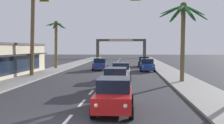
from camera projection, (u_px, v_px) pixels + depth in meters
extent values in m
cube|color=gray|center=(175.00, 75.00, 30.59)|extent=(3.20, 110.00, 0.14)
cube|color=gray|center=(39.00, 75.00, 31.61)|extent=(3.20, 110.00, 0.14)
cube|color=silver|center=(67.00, 120.00, 12.03)|extent=(0.16, 2.00, 0.01)
cube|color=silver|center=(82.00, 103.00, 15.79)|extent=(0.16, 2.00, 0.01)
cube|color=silver|center=(91.00, 92.00, 19.55)|extent=(0.16, 2.00, 0.01)
cube|color=silver|center=(97.00, 85.00, 23.31)|extent=(0.16, 2.00, 0.01)
cube|color=silver|center=(102.00, 80.00, 27.07)|extent=(0.16, 2.00, 0.01)
cube|color=silver|center=(105.00, 76.00, 30.82)|extent=(0.16, 2.00, 0.01)
cube|color=silver|center=(108.00, 73.00, 34.58)|extent=(0.16, 2.00, 0.01)
cube|color=silver|center=(110.00, 70.00, 38.34)|extent=(0.16, 2.00, 0.01)
cube|color=silver|center=(112.00, 68.00, 42.10)|extent=(0.16, 2.00, 0.01)
cube|color=silver|center=(113.00, 66.00, 45.86)|extent=(0.16, 2.00, 0.01)
cube|color=silver|center=(115.00, 65.00, 49.62)|extent=(0.16, 2.00, 0.01)
cube|color=silver|center=(116.00, 64.00, 53.37)|extent=(0.16, 2.00, 0.01)
cube|color=silver|center=(117.00, 63.00, 57.13)|extent=(0.16, 2.00, 0.01)
cube|color=silver|center=(118.00, 62.00, 60.89)|extent=(0.16, 2.00, 0.01)
cube|color=silver|center=(118.00, 61.00, 64.65)|extent=(0.16, 2.00, 0.01)
cube|color=silver|center=(119.00, 60.00, 68.41)|extent=(0.16, 2.00, 0.01)
cube|color=silver|center=(120.00, 59.00, 72.17)|extent=(0.16, 2.00, 0.01)
cube|color=silver|center=(120.00, 59.00, 75.92)|extent=(0.16, 2.00, 0.01)
cube|color=silver|center=(121.00, 58.00, 79.68)|extent=(0.16, 2.00, 0.01)
cube|color=red|center=(114.00, 98.00, 13.64)|extent=(1.79, 4.31, 0.72)
cube|color=black|center=(114.00, 84.00, 13.76)|extent=(1.62, 2.21, 0.64)
cylinder|color=black|center=(131.00, 112.00, 12.19)|extent=(0.22, 0.64, 0.64)
cylinder|color=black|center=(93.00, 112.00, 12.31)|extent=(0.22, 0.64, 0.64)
cylinder|color=black|center=(131.00, 100.00, 15.01)|extent=(0.22, 0.64, 0.64)
cylinder|color=black|center=(100.00, 100.00, 15.14)|extent=(0.22, 0.64, 0.64)
sphere|color=#F9EFC6|center=(125.00, 106.00, 11.43)|extent=(0.18, 0.18, 0.18)
sphere|color=#F9EFC6|center=(96.00, 106.00, 11.52)|extent=(0.18, 0.18, 0.18)
cube|color=red|center=(128.00, 90.00, 15.74)|extent=(0.24, 0.06, 0.20)
cube|color=red|center=(105.00, 89.00, 15.84)|extent=(0.24, 0.06, 0.20)
cube|color=silver|center=(116.00, 81.00, 20.49)|extent=(1.79, 4.31, 0.72)
cube|color=black|center=(116.00, 72.00, 20.60)|extent=(1.61, 2.21, 0.64)
cylinder|color=black|center=(127.00, 89.00, 19.04)|extent=(0.22, 0.64, 0.64)
cylinder|color=black|center=(102.00, 89.00, 19.15)|extent=(0.22, 0.64, 0.64)
cylinder|color=black|center=(127.00, 84.00, 21.87)|extent=(0.22, 0.64, 0.64)
cylinder|color=black|center=(106.00, 83.00, 21.97)|extent=(0.22, 0.64, 0.64)
sphere|color=#F9EFC6|center=(123.00, 84.00, 18.28)|extent=(0.18, 0.18, 0.18)
sphere|color=#F9EFC6|center=(105.00, 84.00, 18.36)|extent=(0.18, 0.18, 0.18)
cube|color=red|center=(125.00, 77.00, 22.60)|extent=(0.24, 0.06, 0.20)
cube|color=red|center=(109.00, 77.00, 22.68)|extent=(0.24, 0.06, 0.20)
cube|color=silver|center=(121.00, 73.00, 27.30)|extent=(1.81, 4.32, 0.72)
cube|color=black|center=(121.00, 66.00, 27.42)|extent=(1.63, 2.22, 0.64)
cylinder|color=black|center=(130.00, 78.00, 25.86)|extent=(0.23, 0.64, 0.64)
cylinder|color=black|center=(112.00, 78.00, 25.95)|extent=(0.23, 0.64, 0.64)
cylinder|color=black|center=(129.00, 75.00, 28.69)|extent=(0.23, 0.64, 0.64)
cylinder|color=black|center=(113.00, 75.00, 28.78)|extent=(0.23, 0.64, 0.64)
sphere|color=#F9EFC6|center=(127.00, 74.00, 25.10)|extent=(0.18, 0.18, 0.18)
sphere|color=#F9EFC6|center=(114.00, 74.00, 25.17)|extent=(0.18, 0.18, 0.18)
cube|color=red|center=(128.00, 70.00, 29.41)|extent=(0.24, 0.06, 0.20)
cube|color=red|center=(115.00, 70.00, 29.49)|extent=(0.24, 0.06, 0.20)
cube|color=navy|center=(100.00, 65.00, 38.70)|extent=(1.78, 4.31, 0.72)
cube|color=black|center=(100.00, 60.00, 38.52)|extent=(1.61, 2.21, 0.64)
cylinder|color=black|center=(96.00, 67.00, 40.20)|extent=(0.22, 0.64, 0.64)
cylinder|color=black|center=(107.00, 67.00, 40.08)|extent=(0.22, 0.64, 0.64)
cylinder|color=black|center=(93.00, 68.00, 37.37)|extent=(0.22, 0.64, 0.64)
cylinder|color=black|center=(105.00, 69.00, 37.25)|extent=(0.22, 0.64, 0.64)
sphere|color=#B2B2AD|center=(98.00, 64.00, 40.90)|extent=(0.18, 0.18, 0.18)
sphere|color=#B2B2AD|center=(106.00, 64.00, 40.82)|extent=(0.18, 0.18, 0.18)
cube|color=red|center=(94.00, 66.00, 36.59)|extent=(0.24, 0.06, 0.20)
cube|color=red|center=(103.00, 66.00, 36.50)|extent=(0.24, 0.06, 0.20)
cube|color=navy|center=(147.00, 66.00, 36.86)|extent=(1.80, 4.32, 0.72)
cube|color=black|center=(147.00, 61.00, 36.98)|extent=(1.62, 2.22, 0.64)
cylinder|color=black|center=(154.00, 70.00, 35.40)|extent=(0.23, 0.64, 0.64)
cylinder|color=black|center=(141.00, 70.00, 35.53)|extent=(0.23, 0.64, 0.64)
cylinder|color=black|center=(153.00, 68.00, 38.23)|extent=(0.23, 0.64, 0.64)
cylinder|color=black|center=(140.00, 68.00, 38.36)|extent=(0.23, 0.64, 0.64)
sphere|color=#B2B2AD|center=(153.00, 67.00, 34.65)|extent=(0.18, 0.18, 0.18)
sphere|color=#B2B2AD|center=(143.00, 67.00, 34.75)|extent=(0.18, 0.18, 0.18)
cube|color=red|center=(151.00, 64.00, 38.96)|extent=(0.24, 0.06, 0.20)
cube|color=red|center=(142.00, 64.00, 39.06)|extent=(0.24, 0.06, 0.20)
cube|color=black|center=(144.00, 62.00, 45.89)|extent=(1.88, 4.35, 0.72)
cube|color=black|center=(144.00, 58.00, 46.00)|extent=(1.66, 2.24, 0.64)
cylinder|color=black|center=(149.00, 65.00, 44.42)|extent=(0.24, 0.65, 0.64)
cylinder|color=black|center=(139.00, 65.00, 44.58)|extent=(0.24, 0.65, 0.64)
cylinder|color=black|center=(149.00, 64.00, 47.24)|extent=(0.24, 0.65, 0.64)
cylinder|color=black|center=(139.00, 64.00, 47.40)|extent=(0.24, 0.65, 0.64)
sphere|color=#B2B2AD|center=(148.00, 63.00, 43.67)|extent=(0.18, 0.18, 0.18)
sphere|color=#B2B2AD|center=(140.00, 63.00, 43.78)|extent=(0.18, 0.18, 0.18)
cube|color=red|center=(147.00, 61.00, 47.97)|extent=(0.24, 0.07, 0.20)
cube|color=red|center=(140.00, 61.00, 48.09)|extent=(0.24, 0.07, 0.20)
cylinder|color=brown|center=(33.00, 31.00, 29.84)|extent=(0.79, 0.43, 9.97)
cylinder|color=brown|center=(56.00, 46.00, 40.58)|extent=(0.57, 0.44, 6.79)
ellipsoid|color=#2D702D|center=(61.00, 26.00, 40.52)|extent=(1.61, 0.72, 1.03)
ellipsoid|color=#2D702D|center=(60.00, 26.00, 41.03)|extent=(1.21, 1.58, 0.92)
ellipsoid|color=#2D702D|center=(55.00, 26.00, 41.10)|extent=(1.15, 1.59, 0.95)
ellipsoid|color=#2D702D|center=(51.00, 24.00, 40.61)|extent=(1.77, 0.71, 0.58)
ellipsoid|color=#2D702D|center=(53.00, 24.00, 39.67)|extent=(0.99, 1.71, 0.75)
ellipsoid|color=#2D702D|center=(59.00, 24.00, 39.75)|extent=(1.49, 1.52, 0.56)
sphere|color=#4C4223|center=(56.00, 23.00, 40.39)|extent=(0.60, 0.60, 0.60)
cylinder|color=brown|center=(183.00, 45.00, 24.77)|extent=(0.44, 0.38, 6.93)
ellipsoid|color=#236028|center=(196.00, 13.00, 24.59)|extent=(2.30, 0.50, 1.48)
ellipsoid|color=#236028|center=(190.00, 13.00, 25.41)|extent=(1.83, 2.01, 1.43)
ellipsoid|color=#236028|center=(183.00, 11.00, 25.81)|extent=(0.74, 2.56, 0.90)
ellipsoid|color=#236028|center=(176.00, 14.00, 25.64)|extent=(1.33, 2.24, 1.49)
ellipsoid|color=#236028|center=(171.00, 11.00, 25.33)|extent=(2.29, 1.68, 1.09)
ellipsoid|color=#236028|center=(172.00, 9.00, 24.16)|extent=(2.41, 1.41, 1.07)
ellipsoid|color=#236028|center=(181.00, 7.00, 23.48)|extent=(1.29, 2.49, 0.92)
ellipsoid|color=#236028|center=(187.00, 10.00, 23.45)|extent=(0.53, 2.41, 1.27)
ellipsoid|color=#236028|center=(194.00, 10.00, 23.64)|extent=(1.77, 2.15, 1.28)
sphere|color=#4C4223|center=(184.00, 5.00, 24.58)|extent=(0.60, 0.60, 0.60)
cube|color=black|center=(10.00, 56.00, 26.27)|extent=(1.00, 20.24, 0.12)
cube|color=black|center=(6.00, 66.00, 26.35)|extent=(0.06, 19.05, 1.80)
cube|color=#423D38|center=(98.00, 50.00, 84.12)|extent=(0.90, 0.90, 5.05)
cube|color=#423D38|center=(144.00, 50.00, 83.17)|extent=(0.90, 0.90, 5.05)
cube|color=#423D38|center=(121.00, 40.00, 83.49)|extent=(15.21, 0.60, 0.70)
cube|color=tan|center=(121.00, 40.00, 83.17)|extent=(7.15, 0.08, 0.56)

